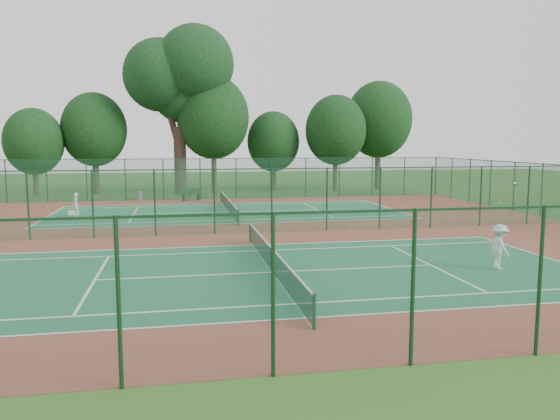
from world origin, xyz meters
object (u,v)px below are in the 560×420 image
object	(u,v)px
bench	(192,194)
kit_bag	(73,213)
trash_bin	(140,196)
big_tree	(179,75)
player_far	(76,205)
player_near	(500,247)

from	to	relation	value
bench	kit_bag	xyz separation A→B (m)	(-8.08, -7.41, -0.39)
trash_bin	big_tree	xyz separation A→B (m)	(3.52, 5.94, 10.60)
trash_bin	big_tree	bearing A→B (deg)	59.37
player_far	kit_bag	size ratio (longest dim) A/B	2.12
player_far	kit_bag	bearing A→B (deg)	-172.91
player_near	big_tree	size ratio (longest dim) A/B	0.11
player_near	trash_bin	bearing A→B (deg)	29.02
trash_bin	kit_bag	size ratio (longest dim) A/B	1.10
player_far	big_tree	distance (m)	19.23
trash_bin	kit_bag	bearing A→B (deg)	-115.77
bench	big_tree	world-z (taller)	big_tree
player_far	big_tree	bearing A→B (deg)	139.31
kit_bag	big_tree	distance (m)	19.10
bench	trash_bin	bearing A→B (deg)	150.65
bench	big_tree	size ratio (longest dim) A/B	0.11
big_tree	player_near	bearing A→B (deg)	-70.71
player_near	big_tree	distance (m)	36.90
player_near	big_tree	world-z (taller)	big_tree
bench	big_tree	bearing A→B (deg)	74.12
player_far	trash_bin	size ratio (longest dim) A/B	1.93
player_near	trash_bin	size ratio (longest dim) A/B	2.18
player_near	big_tree	bearing A→B (deg)	19.36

